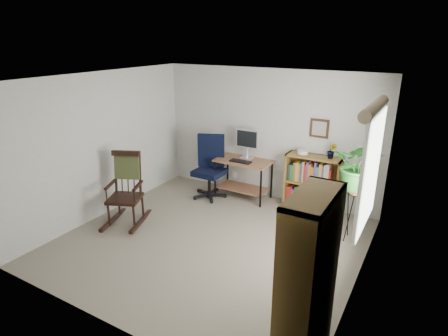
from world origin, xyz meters
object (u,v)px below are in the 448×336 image
Objects in this scene: desk at (243,179)px; tall_bookshelf at (307,288)px; low_bookshelf at (312,183)px; office_chair at (209,167)px; rocking_chair at (124,189)px.

tall_bookshelf reaches higher than desk.
low_bookshelf is 0.57× the size of tall_bookshelf.
office_chair is 1.00× the size of rocking_chair.
low_bookshelf is at bearing 106.28° from tall_bookshelf.
rocking_chair is at bearing -133.77° from office_chair.
office_chair is 1.20× the size of low_bookshelf.
rocking_chair is at bearing -140.93° from low_bookshelf.
tall_bookshelf reaches higher than low_bookshelf.
tall_bookshelf is (2.81, -2.88, 0.28)m from office_chair.
desk is 0.86× the size of office_chair.
tall_bookshelf reaches higher than rocking_chair.
rocking_chair is at bearing 159.20° from tall_bookshelf.
rocking_chair reaches higher than low_bookshelf.
office_chair is 0.68× the size of tall_bookshelf.
low_bookshelf reaches higher than desk.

